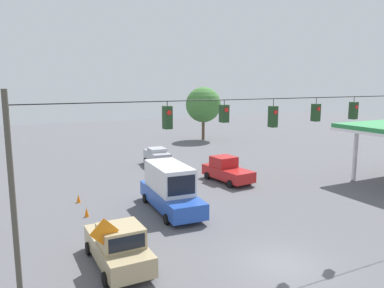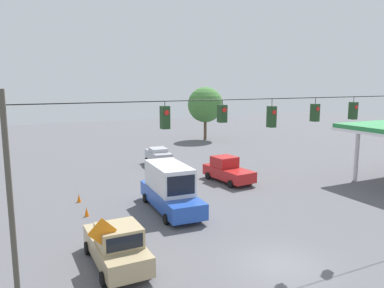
# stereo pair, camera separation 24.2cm
# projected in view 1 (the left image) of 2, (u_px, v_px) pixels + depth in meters

# --- Properties ---
(ground_plane) EXTENTS (140.00, 140.00, 0.00)m
(ground_plane) POSITION_uv_depth(u_px,v_px,m) (281.00, 264.00, 17.67)
(ground_plane) COLOR #56565B
(overhead_signal_span) EXTENTS (22.47, 0.38, 8.28)m
(overhead_signal_span) POSITION_uv_depth(u_px,v_px,m) (272.00, 147.00, 17.65)
(overhead_signal_span) COLOR #4C473D
(overhead_signal_span) RESTS_ON ground_plane
(pickup_truck_tan_parked_shoulder) EXTENTS (2.28, 5.15, 2.12)m
(pickup_truck_tan_parked_shoulder) POSITION_uv_depth(u_px,v_px,m) (118.00, 246.00, 17.35)
(pickup_truck_tan_parked_shoulder) COLOR tan
(pickup_truck_tan_parked_shoulder) RESTS_ON ground_plane
(pickup_truck_red_oncoming_far) EXTENTS (2.65, 5.18, 2.12)m
(pickup_truck_red_oncoming_far) POSITION_uv_depth(u_px,v_px,m) (227.00, 170.00, 32.32)
(pickup_truck_red_oncoming_far) COLOR red
(pickup_truck_red_oncoming_far) RESTS_ON ground_plane
(box_truck_blue_withflow_mid) EXTENTS (2.78, 7.04, 3.08)m
(box_truck_blue_withflow_mid) POSITION_uv_depth(u_px,v_px,m) (170.00, 188.00, 25.02)
(box_truck_blue_withflow_mid) COLOR #234CB2
(box_truck_blue_withflow_mid) RESTS_ON ground_plane
(sedan_silver_oncoming_deep) EXTENTS (2.19, 4.23, 1.85)m
(sedan_silver_oncoming_deep) POSITION_uv_depth(u_px,v_px,m) (157.00, 156.00, 38.41)
(sedan_silver_oncoming_deep) COLOR #A8AAB2
(sedan_silver_oncoming_deep) RESTS_ON ground_plane
(traffic_cone_nearest) EXTENTS (0.30, 0.30, 0.60)m
(traffic_cone_nearest) POSITION_uv_depth(u_px,v_px,m) (117.00, 255.00, 17.95)
(traffic_cone_nearest) COLOR orange
(traffic_cone_nearest) RESTS_ON ground_plane
(traffic_cone_second) EXTENTS (0.30, 0.30, 0.60)m
(traffic_cone_second) POSITION_uv_depth(u_px,v_px,m) (101.00, 230.00, 21.01)
(traffic_cone_second) COLOR orange
(traffic_cone_second) RESTS_ON ground_plane
(traffic_cone_third) EXTENTS (0.30, 0.30, 0.60)m
(traffic_cone_third) POSITION_uv_depth(u_px,v_px,m) (87.00, 212.00, 23.86)
(traffic_cone_third) COLOR orange
(traffic_cone_third) RESTS_ON ground_plane
(traffic_cone_fourth) EXTENTS (0.30, 0.30, 0.60)m
(traffic_cone_fourth) POSITION_uv_depth(u_px,v_px,m) (79.00, 198.00, 26.69)
(traffic_cone_fourth) COLOR orange
(traffic_cone_fourth) RESTS_ON ground_plane
(work_zone_sign) EXTENTS (1.27, 0.06, 2.84)m
(work_zone_sign) POSITION_uv_depth(u_px,v_px,m) (105.00, 237.00, 15.85)
(work_zone_sign) COLOR slate
(work_zone_sign) RESTS_ON ground_plane
(tree_horizon_right) EXTENTS (5.20, 5.20, 7.85)m
(tree_horizon_right) POSITION_uv_depth(u_px,v_px,m) (203.00, 105.00, 55.18)
(tree_horizon_right) COLOR brown
(tree_horizon_right) RESTS_ON ground_plane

